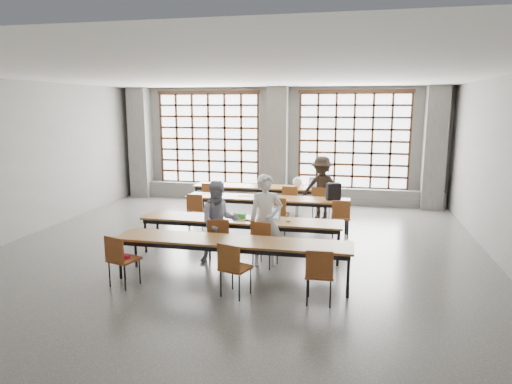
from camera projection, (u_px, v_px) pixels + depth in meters
floor at (234, 255)px, 9.14m from camera, size 11.00×11.00×0.00m
ceiling at (233, 75)px, 8.49m from camera, size 11.00×11.00×0.00m
wall_back at (279, 145)px, 14.10m from camera, size 10.00×0.00×10.00m
wall_front at (51, 262)px, 3.53m from camera, size 10.00×0.00×10.00m
wall_left at (10, 162)px, 9.84m from camera, size 0.00×11.00×11.00m
column_left at (141, 143)px, 14.75m from camera, size 0.60×0.55×3.50m
column_mid at (278, 145)px, 13.83m from camera, size 0.60×0.55×3.50m
column_right at (434, 148)px, 12.90m from camera, size 0.60×0.55×3.50m
window_left at (209, 139)px, 14.46m from camera, size 3.32×0.12×3.00m
window_right at (354, 141)px, 13.53m from camera, size 3.32×0.12×3.00m
sill_ledge at (278, 193)px, 14.18m from camera, size 9.80×0.35×0.50m
desk_row_a at (265, 188)px, 12.72m from camera, size 4.00×0.70×0.73m
desk_row_b at (267, 200)px, 11.17m from camera, size 4.00×0.70×0.73m
desk_row_c at (241, 222)px, 9.05m from camera, size 4.00×0.70×0.73m
desk_row_d at (232, 244)px, 7.63m from camera, size 4.00×0.70×0.73m
chair_back_left at (210, 195)px, 12.42m from camera, size 0.42×0.43×0.88m
chair_back_mid at (290, 199)px, 11.97m from camera, size 0.42×0.43×0.88m
chair_back_right at (320, 200)px, 11.81m from camera, size 0.51×0.51×0.88m
chair_mid_left at (196, 208)px, 10.92m from camera, size 0.42×0.43×0.88m
chair_mid_centre at (279, 212)px, 10.50m from camera, size 0.45×0.45×0.88m
chair_mid_right at (341, 215)px, 10.21m from camera, size 0.45×0.45×0.88m
chair_front_left at (218, 236)px, 8.53m from camera, size 0.52×0.52×0.88m
chair_front_right at (263, 239)px, 8.35m from camera, size 0.51×0.52×0.88m
chair_near_left at (120, 256)px, 7.41m from camera, size 0.52×0.53×0.88m
chair_near_mid at (233, 264)px, 7.02m from camera, size 0.53×0.53×0.88m
chair_near_right at (319, 271)px, 6.74m from camera, size 0.43×0.44×0.88m
student_male at (266, 220)px, 8.41m from camera, size 0.72×0.58×1.71m
student_female at (219, 222)px, 8.61m from camera, size 0.94×0.85×1.56m
student_back at (322, 188)px, 11.88m from camera, size 1.20×0.89×1.65m
laptop_front at (270, 216)px, 9.01m from camera, size 0.45×0.42×0.26m
laptop_back at (314, 185)px, 12.52m from camera, size 0.41×0.37×0.26m
mouse at (288, 221)px, 8.82m from camera, size 0.12×0.10×0.04m
green_box at (239, 216)px, 9.11m from camera, size 0.26×0.14×0.09m
phone at (249, 220)px, 8.90m from camera, size 0.14×0.10×0.01m
paper_sheet_a at (244, 196)px, 11.33m from camera, size 0.35×0.29×0.00m
paper_sheet_b at (255, 197)px, 11.17m from camera, size 0.36×0.34×0.00m
paper_sheet_c at (271, 197)px, 11.13m from camera, size 0.36×0.32×0.00m
backpack at (333, 192)px, 10.83m from camera, size 0.37×0.30×0.40m
plastic_bag at (298, 182)px, 12.54m from camera, size 0.26×0.21×0.29m
red_pouch at (124, 257)px, 7.49m from camera, size 0.21×0.10×0.06m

